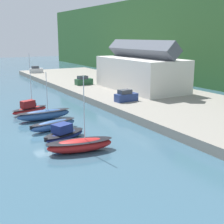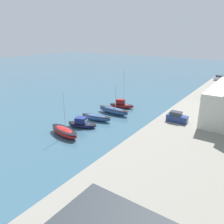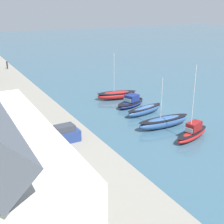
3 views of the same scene
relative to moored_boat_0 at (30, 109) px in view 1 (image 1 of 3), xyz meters
The scene contains 11 objects.
ground_plane 12.84m from the moored_boat_0, ahead, with size 320.00×320.00×0.00m, color #385B70.
quay_promenade 27.52m from the moored_boat_0, 62.52° to the left, with size 138.94×24.59×1.27m.
harbor_clubhouse 27.06m from the moored_boat_0, 100.61° to the left, with size 22.05×10.74×10.79m.
moored_boat_0 is the anchor object (origin of this frame).
moored_boat_1 5.15m from the moored_boat_0, 10.08° to the left, with size 2.12×8.57×7.48m.
moored_boat_2 11.03m from the moored_boat_0, ahead, with size 3.06×7.39×1.36m.
moored_boat_3 15.58m from the moored_boat_0, ahead, with size 4.44×6.69×2.07m.
moored_boat_4 20.64m from the moored_boat_0, ahead, with size 3.82×7.98×8.63m.
parked_car_0 50.64m from the moored_boat_0, 162.17° to the left, with size 2.31×4.39×2.16m.
parked_car_1 25.18m from the moored_boat_0, 133.76° to the left, with size 1.97×4.27×2.16m.
parked_car_2 17.13m from the moored_boat_0, 74.57° to the left, with size 1.99×4.28×2.16m.
Camera 1 is at (38.84, -11.77, 12.86)m, focal length 50.00 mm.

